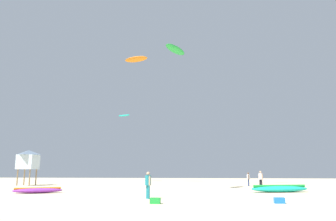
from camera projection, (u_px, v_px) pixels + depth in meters
ground_plane at (118, 212)px, 14.59m from camera, size 120.00×120.00×0.00m
person_foreground at (148, 183)px, 21.26m from camera, size 0.38×0.48×1.70m
person_midground at (261, 178)px, 33.93m from camera, size 0.39×0.49×1.72m
person_left at (248, 178)px, 37.57m from camera, size 0.35×0.51×1.54m
kite_grounded_near at (38, 190)px, 26.10m from camera, size 3.83×2.72×0.45m
kite_grounded_mid at (280, 189)px, 27.37m from camera, size 5.19×2.83×0.64m
lifeguard_tower at (28, 159)px, 39.42m from camera, size 2.30×2.30×4.15m
cooler_box at (279, 200)px, 18.17m from camera, size 0.56×0.36×0.32m
gear_bag at (155, 201)px, 18.01m from camera, size 0.56×0.36×0.32m
kite_aloft_0 at (124, 116)px, 54.83m from camera, size 2.29×1.49×0.29m
kite_aloft_3 at (136, 59)px, 49.91m from camera, size 3.91×2.16×0.87m
kite_aloft_4 at (175, 50)px, 32.20m from camera, size 2.27×3.45×0.49m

